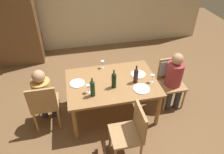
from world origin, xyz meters
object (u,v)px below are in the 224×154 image
wine_glass_near_left (152,77)px  wine_glass_centre (103,63)px  dinner_plate_guest_right (77,83)px  handbag (102,153)px  dinner_plate_host (138,74)px  person_man_bearded (43,93)px  chair_right_end (170,75)px  chair_left_end (44,103)px  person_woman_host (174,77)px  wine_bottle_tall_green (93,88)px  armoire_cabinet (12,20)px  wine_bottle_dark_red (136,75)px  dinner_plate_guest_left (141,89)px  dining_table (112,85)px  wine_bottle_short_olive (114,80)px  wine_glass_near_right (88,87)px  chair_near (132,130)px

wine_glass_near_left → wine_glass_centre: same height
dinner_plate_guest_right → handbag: bearing=-76.8°
wine_glass_near_left → wine_glass_centre: 0.95m
wine_glass_near_left → dinner_plate_host: bearing=122.4°
person_man_bearded → wine_glass_near_left: size_ratio=7.53×
chair_right_end → wine_glass_centre: chair_right_end is taller
chair_left_end → person_woman_host: (2.30, 0.06, 0.12)m
wine_bottle_tall_green → dinner_plate_host: size_ratio=1.26×
armoire_cabinet → chair_right_end: size_ratio=2.37×
person_man_bearded → wine_bottle_dark_red: 1.56m
dinner_plate_guest_right → dinner_plate_guest_left: bearing=-20.0°
armoire_cabinet → dinner_plate_host: bearing=-42.6°
wine_bottle_dark_red → dining_table: bearing=166.5°
person_man_bearded → wine_bottle_tall_green: person_man_bearded is taller
wine_glass_centre → chair_right_end: bearing=-14.9°
wine_bottle_short_olive → wine_glass_near_right: size_ratio=2.28×
armoire_cabinet → person_man_bearded: bearing=-72.3°
wine_glass_centre → wine_glass_near_right: (-0.35, -0.64, 0.00)m
wine_bottle_dark_red → wine_glass_near_right: size_ratio=2.21×
wine_glass_near_left → chair_right_end: bearing=29.0°
chair_near → wine_glass_centre: size_ratio=6.17×
chair_left_end → dinner_plate_guest_left: chair_left_end is taller
chair_left_end → chair_near: same height
person_woman_host → wine_glass_centre: person_woman_host is taller
chair_near → wine_glass_centre: (-0.17, 1.36, 0.30)m
person_woman_host → wine_bottle_dark_red: (-0.76, -0.07, 0.21)m
person_woman_host → dinner_plate_guest_right: (-1.73, 0.10, 0.08)m
person_man_bearded → wine_bottle_dark_red: person_man_bearded is taller
armoire_cabinet → handbag: (1.52, -3.20, -0.99)m
person_woman_host → handbag: person_woman_host is taller
wine_bottle_tall_green → dinner_plate_guest_left: (0.79, -0.02, -0.15)m
wine_bottle_tall_green → person_man_bearded: bearing=159.1°
wine_glass_near_left → handbag: wine_glass_near_left is taller
armoire_cabinet → handbag: bearing=-64.6°
dinner_plate_host → dinner_plate_guest_right: 1.08m
chair_near → dinner_plate_guest_left: (0.34, 0.62, 0.20)m
chair_near → wine_bottle_tall_green: (-0.45, 0.64, 0.34)m
wine_glass_near_left → dinner_plate_guest_left: 0.29m
dining_table → wine_glass_near_right: (-0.42, -0.19, 0.19)m
chair_right_end → chair_near: same height
wine_bottle_tall_green → wine_glass_centre: wine_bottle_tall_green is taller
wine_bottle_tall_green → wine_bottle_short_olive: 0.39m
chair_near → wine_bottle_short_olive: (-0.08, 0.77, 0.34)m
person_woman_host → dinner_plate_guest_left: (-0.72, -0.27, 0.08)m
dinner_plate_guest_right → wine_bottle_dark_red: bearing=-9.7°
wine_bottle_tall_green → wine_bottle_dark_red: 0.77m
chair_left_end → chair_near: 1.49m
wine_bottle_short_olive → armoire_cabinet: bearing=127.6°
chair_right_end → wine_bottle_short_olive: wine_bottle_short_olive is taller
wine_glass_centre → dinner_plate_host: bearing=-31.0°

